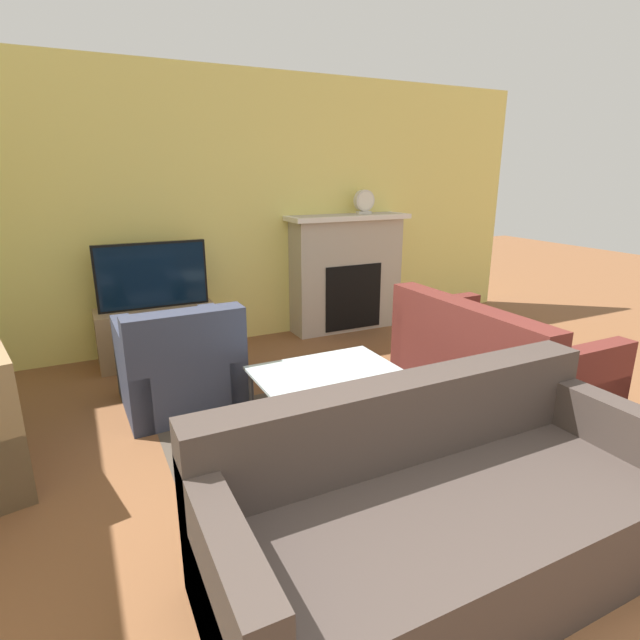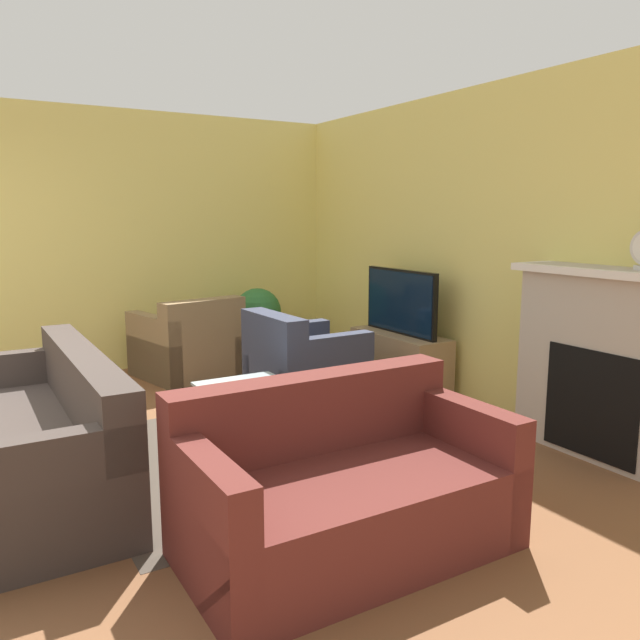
{
  "view_description": "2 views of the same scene",
  "coord_description": "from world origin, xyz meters",
  "px_view_note": "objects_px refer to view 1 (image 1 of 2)",
  "views": [
    {
      "loc": [
        -1.05,
        -0.47,
        1.74
      ],
      "look_at": [
        0.51,
        2.68,
        0.69
      ],
      "focal_mm": 28.0,
      "sensor_mm": 36.0,
      "label": 1
    },
    {
      "loc": [
        4.16,
        0.62,
        1.64
      ],
      "look_at": [
        0.41,
        2.84,
        0.9
      ],
      "focal_mm": 35.0,
      "sensor_mm": 36.0,
      "label": 2
    }
  ],
  "objects_px": {
    "armchair_accent": "(180,369)",
    "coffee_table": "(325,376)",
    "mantel_clock": "(364,201)",
    "tv": "(152,276)",
    "couch_loveseat": "(490,365)",
    "couch_sectional": "(441,515)"
  },
  "relations": [
    {
      "from": "armchair_accent",
      "to": "coffee_table",
      "type": "relative_size",
      "value": 0.89
    },
    {
      "from": "mantel_clock",
      "to": "armchair_accent",
      "type": "bearing_deg",
      "value": -152.98
    },
    {
      "from": "tv",
      "to": "armchair_accent",
      "type": "bearing_deg",
      "value": -90.08
    },
    {
      "from": "coffee_table",
      "to": "tv",
      "type": "bearing_deg",
      "value": 113.95
    },
    {
      "from": "coffee_table",
      "to": "mantel_clock",
      "type": "relative_size",
      "value": 3.74
    },
    {
      "from": "mantel_clock",
      "to": "couch_loveseat",
      "type": "bearing_deg",
      "value": -93.47
    },
    {
      "from": "couch_sectional",
      "to": "armchair_accent",
      "type": "height_order",
      "value": "same"
    },
    {
      "from": "couch_loveseat",
      "to": "armchair_accent",
      "type": "relative_size",
      "value": 1.84
    },
    {
      "from": "couch_sectional",
      "to": "coffee_table",
      "type": "distance_m",
      "value": 1.41
    },
    {
      "from": "couch_sectional",
      "to": "armchair_accent",
      "type": "xyz_separation_m",
      "value": [
        -0.69,
        2.21,
        0.01
      ]
    },
    {
      "from": "tv",
      "to": "couch_sectional",
      "type": "bearing_deg",
      "value": -78.06
    },
    {
      "from": "couch_loveseat",
      "to": "armchair_accent",
      "type": "distance_m",
      "value": 2.39
    },
    {
      "from": "armchair_accent",
      "to": "coffee_table",
      "type": "height_order",
      "value": "armchair_accent"
    },
    {
      "from": "couch_loveseat",
      "to": "armchair_accent",
      "type": "xyz_separation_m",
      "value": [
        -2.18,
        0.99,
        0.01
      ]
    },
    {
      "from": "couch_loveseat",
      "to": "tv",
      "type": "bearing_deg",
      "value": 46.84
    },
    {
      "from": "couch_loveseat",
      "to": "mantel_clock",
      "type": "xyz_separation_m",
      "value": [
        0.13,
        2.16,
        1.13
      ]
    },
    {
      "from": "tv",
      "to": "couch_loveseat",
      "type": "bearing_deg",
      "value": -43.16
    },
    {
      "from": "armchair_accent",
      "to": "coffee_table",
      "type": "distance_m",
      "value": 1.16
    },
    {
      "from": "couch_loveseat",
      "to": "mantel_clock",
      "type": "bearing_deg",
      "value": -3.47
    },
    {
      "from": "coffee_table",
      "to": "couch_sectional",
      "type": "bearing_deg",
      "value": -95.59
    },
    {
      "from": "tv",
      "to": "armchair_accent",
      "type": "relative_size",
      "value": 1.14
    },
    {
      "from": "armchair_accent",
      "to": "couch_sectional",
      "type": "bearing_deg",
      "value": 105.91
    }
  ]
}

